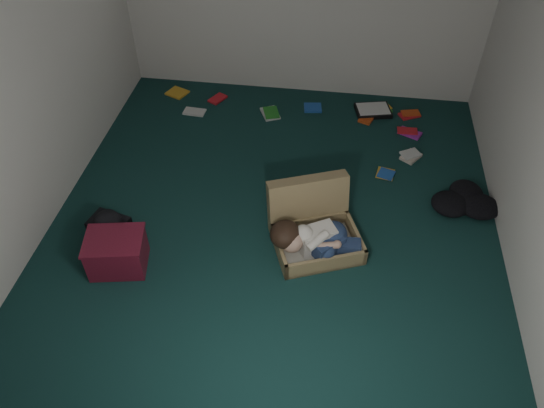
# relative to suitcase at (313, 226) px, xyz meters

# --- Properties ---
(floor) EXTENTS (4.50, 4.50, 0.00)m
(floor) POSITION_rel_suitcase_xyz_m (-0.37, 0.17, -0.16)
(floor) COLOR #10302D
(floor) RESTS_ON ground
(wall_front) EXTENTS (4.50, 0.00, 4.50)m
(wall_front) POSITION_rel_suitcase_xyz_m (-0.37, -2.08, 1.14)
(wall_front) COLOR silver
(wall_front) RESTS_ON ground
(wall_left) EXTENTS (0.00, 4.50, 4.50)m
(wall_left) POSITION_rel_suitcase_xyz_m (-2.37, 0.17, 1.14)
(wall_left) COLOR silver
(wall_left) RESTS_ON ground
(suitcase) EXTENTS (0.91, 0.90, 0.52)m
(suitcase) POSITION_rel_suitcase_xyz_m (0.00, 0.00, 0.00)
(suitcase) COLOR #9B8355
(suitcase) RESTS_ON floor
(person) EXTENTS (0.79, 0.41, 0.32)m
(person) POSITION_rel_suitcase_xyz_m (0.02, -0.18, 0.04)
(person) COLOR white
(person) RESTS_ON suitcase
(maroon_bin) EXTENTS (0.53, 0.45, 0.32)m
(maroon_bin) POSITION_rel_suitcase_xyz_m (-1.58, -0.53, 0.01)
(maroon_bin) COLOR maroon
(maroon_bin) RESTS_ON floor
(backpack) EXTENTS (0.47, 0.42, 0.24)m
(backpack) POSITION_rel_suitcase_xyz_m (-1.75, -0.24, -0.03)
(backpack) COLOR black
(backpack) RESTS_ON floor
(clothing_pile) EXTENTS (0.53, 0.45, 0.15)m
(clothing_pile) POSITION_rel_suitcase_xyz_m (1.33, 0.60, -0.08)
(clothing_pile) COLOR black
(clothing_pile) RESTS_ON floor
(paper_tray) EXTENTS (0.45, 0.37, 0.05)m
(paper_tray) POSITION_rel_suitcase_xyz_m (0.52, 2.05, -0.13)
(paper_tray) COLOR black
(paper_tray) RESTS_ON floor
(book_scatter) EXTENTS (2.98, 1.38, 0.02)m
(book_scatter) POSITION_rel_suitcase_xyz_m (-0.09, 1.80, -0.15)
(book_scatter) COLOR gold
(book_scatter) RESTS_ON floor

